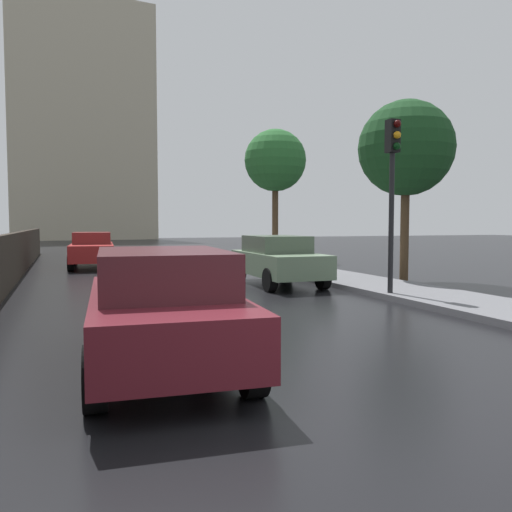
% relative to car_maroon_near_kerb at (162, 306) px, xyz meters
% --- Properties ---
extents(ground, '(120.00, 120.00, 0.00)m').
position_rel_car_maroon_near_kerb_xyz_m(ground, '(1.77, -3.35, -0.76)').
color(ground, black).
extents(car_maroon_near_kerb, '(1.98, 4.18, 1.44)m').
position_rel_car_maroon_near_kerb_xyz_m(car_maroon_near_kerb, '(0.00, 0.00, 0.00)').
color(car_maroon_near_kerb, maroon).
rests_on(car_maroon_near_kerb, ground).
extents(car_red_mid_road, '(1.92, 4.52, 1.41)m').
position_rel_car_maroon_near_kerb_xyz_m(car_red_mid_road, '(-0.05, 15.39, -0.02)').
color(car_red_mid_road, maroon).
rests_on(car_red_mid_road, ground).
extents(car_green_far_ahead, '(1.78, 3.88, 1.41)m').
position_rel_car_maroon_near_kerb_xyz_m(car_green_far_ahead, '(4.62, 7.35, -0.02)').
color(car_green_far_ahead, slate).
rests_on(car_green_far_ahead, ground).
extents(traffic_light, '(0.26, 0.39, 3.99)m').
position_rel_car_maroon_near_kerb_xyz_m(traffic_light, '(6.03, 3.94, 2.17)').
color(traffic_light, black).
rests_on(traffic_light, sidewalk_strip).
extents(street_tree_near, '(2.91, 2.91, 6.19)m').
position_rel_car_maroon_near_kerb_xyz_m(street_tree_near, '(8.33, 16.54, 3.94)').
color(street_tree_near, '#4C3823').
rests_on(street_tree_near, ground).
extents(street_tree_far, '(2.89, 2.89, 5.49)m').
position_rel_car_maroon_near_kerb_xyz_m(street_tree_far, '(8.72, 7.10, 3.27)').
color(street_tree_far, '#4C3823').
rests_on(street_tree_far, ground).
extents(distant_tower, '(15.65, 8.88, 25.58)m').
position_rel_car_maroon_near_kerb_xyz_m(distant_tower, '(1.00, 54.81, 12.03)').
color(distant_tower, '#B2A88E').
rests_on(distant_tower, ground).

